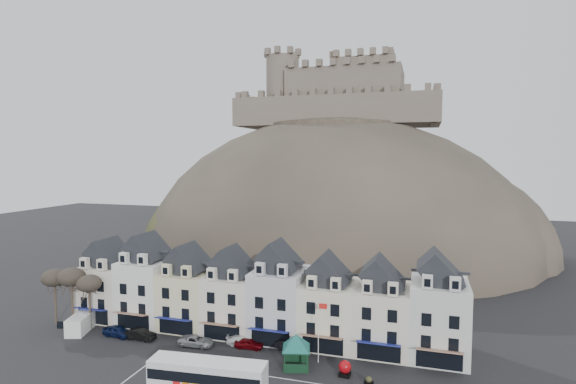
% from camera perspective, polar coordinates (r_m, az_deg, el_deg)
% --- Properties ---
extents(townhouse_terrace, '(54.40, 9.35, 11.80)m').
position_cam_1_polar(townhouse_terrace, '(63.27, -3.92, -13.04)').
color(townhouse_terrace, silver).
rests_on(townhouse_terrace, ground).
extents(castle_hill, '(100.00, 76.00, 68.00)m').
position_cam_1_polar(castle_hill, '(113.83, 6.26, -7.77)').
color(castle_hill, '#353029').
rests_on(castle_hill, ground).
extents(castle, '(50.20, 22.20, 22.00)m').
position_cam_1_polar(castle, '(119.23, 6.71, 12.16)').
color(castle, '#675B4F').
rests_on(castle, ground).
extents(tree_left_far, '(3.61, 3.61, 8.24)m').
position_cam_1_polar(tree_left_far, '(73.92, -27.53, -9.67)').
color(tree_left_far, '#393024').
rests_on(tree_left_far, ground).
extents(tree_left_mid, '(3.78, 3.78, 8.64)m').
position_cam_1_polar(tree_left_mid, '(71.81, -25.81, -9.74)').
color(tree_left_mid, '#393024').
rests_on(tree_left_mid, ground).
extents(tree_left_near, '(3.43, 3.43, 7.84)m').
position_cam_1_polar(tree_left_near, '(70.03, -23.95, -10.62)').
color(tree_left_near, '#393024').
rests_on(tree_left_near, ground).
extents(bus, '(12.48, 3.94, 3.47)m').
position_cam_1_polar(bus, '(50.66, -10.19, -21.91)').
color(bus, '#262628').
rests_on(bus, ground).
extents(bus_shelter, '(6.09, 6.09, 3.99)m').
position_cam_1_polar(bus_shelter, '(54.50, 1.05, -18.49)').
color(bus_shelter, '#10321C').
rests_on(bus_shelter, ground).
extents(red_buoy, '(1.42, 1.42, 1.76)m').
position_cam_1_polar(red_buoy, '(54.03, 7.23, -21.30)').
color(red_buoy, black).
rests_on(red_buoy, ground).
extents(flagpole, '(1.08, 0.11, 7.42)m').
position_cam_1_polar(flagpole, '(55.47, 3.97, -16.80)').
color(flagpole, silver).
rests_on(flagpole, ground).
extents(white_van, '(3.73, 5.62, 2.37)m').
position_cam_1_polar(white_van, '(71.35, -24.81, -14.87)').
color(white_van, white).
rests_on(white_van, ground).
extents(planter_east, '(1.04, 0.69, 0.95)m').
position_cam_1_polar(planter_east, '(52.75, 10.23, -22.55)').
color(planter_east, black).
rests_on(planter_east, ground).
extents(car_navy, '(4.43, 2.12, 1.46)m').
position_cam_1_polar(car_navy, '(67.81, -20.81, -16.19)').
color(car_navy, '#0B1438').
rests_on(car_navy, ground).
extents(car_black, '(4.23, 1.48, 1.39)m').
position_cam_1_polar(car_black, '(65.82, -18.23, -16.80)').
color(car_black, black).
rests_on(car_black, ground).
extents(car_silver, '(4.57, 2.27, 1.27)m').
position_cam_1_polar(car_silver, '(62.18, -11.59, -18.03)').
color(car_silver, '#919598').
rests_on(car_silver, ground).
extents(car_white, '(4.53, 2.70, 1.23)m').
position_cam_1_polar(car_white, '(61.63, -5.77, -18.19)').
color(car_white, white).
rests_on(car_white, ground).
extents(car_maroon, '(3.75, 1.71, 1.25)m').
position_cam_1_polar(car_maroon, '(60.48, -4.99, -18.63)').
color(car_maroon, '#5B050A').
rests_on(car_maroon, ground).
extents(car_charcoal, '(4.43, 2.37, 1.39)m').
position_cam_1_polar(car_charcoal, '(59.55, 0.44, -18.93)').
color(car_charcoal, black).
rests_on(car_charcoal, ground).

